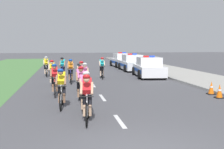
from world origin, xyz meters
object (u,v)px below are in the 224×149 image
Objects in this scene: cyclist_second at (85,92)px; cyclist_sixth at (85,77)px; cyclist_lead at (87,97)px; cyclist_eighth at (71,71)px; police_car_third at (122,61)px; cyclist_ninth at (52,72)px; police_car_nearest at (149,68)px; police_car_second at (132,63)px; traffic_cone_near at (220,91)px; cyclist_fifth at (55,79)px; cyclist_third at (61,87)px; cyclist_fourth at (80,83)px; cyclist_tenth at (102,68)px; cyclist_seventh at (81,74)px; cyclist_twelfth at (46,66)px; cyclist_eleventh at (63,68)px; traffic_cone_far at (211,88)px.

cyclist_sixth is (0.30, 4.38, 0.00)m from cyclist_second.
cyclist_lead and cyclist_eighth have the same top height.
police_car_third is (5.82, 12.37, -0.11)m from cyclist_eighth.
cyclist_ninth is 0.39× the size of police_car_third.
police_car_second is at bearing 89.98° from police_car_nearest.
police_car_nearest is (5.22, 6.30, -0.11)m from cyclist_sixth.
cyclist_lead reaches higher than traffic_cone_near.
police_car_second is (5.53, 16.88, -0.11)m from cyclist_lead.
cyclist_fifth is at bearing 165.72° from traffic_cone_near.
police_car_second is (5.82, 7.79, -0.11)m from cyclist_eighth.
cyclist_fourth is at bearing 52.99° from cyclist_third.
police_car_third is (5.55, 18.26, -0.11)m from cyclist_fourth.
police_car_third is 6.99× the size of traffic_cone_near.
traffic_cone_near is at bearing -85.69° from police_car_nearest.
cyclist_lead is 1.00× the size of cyclist_ninth.
cyclist_second is at bearing -73.80° from cyclist_fifth.
cyclist_eighth and cyclist_ninth have the same top height.
cyclist_fifth is 1.00× the size of cyclist_tenth.
cyclist_seventh is 7.09m from traffic_cone_near.
cyclist_twelfth is (-2.02, 13.19, 0.00)m from cyclist_lead.
police_car_third is at bearing 64.82° from cyclist_eighth.
cyclist_eleventh is at bearing -122.48° from police_car_third.
cyclist_tenth is (1.97, 7.96, 0.00)m from cyclist_fourth.
cyclist_eighth is (-0.27, 5.89, 0.00)m from cyclist_fourth.
cyclist_fourth is at bearing -123.32° from police_car_nearest.
cyclist_seventh is at bearing 55.26° from cyclist_fifth.
cyclist_second is 1.00× the size of cyclist_fourth.
cyclist_sixth is 1.00× the size of cyclist_twelfth.
police_car_third is at bearing 75.54° from cyclist_lead.
cyclist_sixth and cyclist_eighth have the same top height.
cyclist_fifth is 1.00× the size of cyclist_ninth.
cyclist_third is at bearing -173.37° from traffic_cone_near.
cyclist_sixth reaches higher than traffic_cone_far.
cyclist_fifth reaches higher than traffic_cone_far.
cyclist_third and cyclist_eighth have the same top height.
cyclist_eighth is at bearing -115.18° from police_car_third.
cyclist_third is 1.00× the size of cyclist_seventh.
police_car_second is at bearing 40.23° from cyclist_eleventh.
police_car_second is at bearing 53.26° from cyclist_eighth.
cyclist_eighth is 6.35m from police_car_nearest.
cyclist_eighth is at bearing 78.79° from cyclist_fifth.
cyclist_twelfth is 13.10m from traffic_cone_near.
police_car_second is (5.55, 13.68, -0.11)m from cyclist_fourth.
police_car_third reaches higher than traffic_cone_near.
cyclist_eleventh is (-0.79, 10.59, 0.00)m from cyclist_second.
cyclist_eleventh is at bearing 89.97° from cyclist_third.
cyclist_sixth is at bearing -114.33° from police_car_second.
cyclist_ninth is at bearing 95.59° from cyclist_third.
cyclist_twelfth is 0.38× the size of police_car_nearest.
cyclist_second is 0.38× the size of police_car_third.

